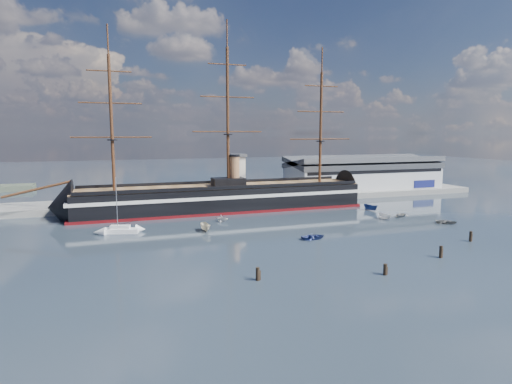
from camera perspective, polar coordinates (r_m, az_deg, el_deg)
name	(u,v)px	position (r m, az deg, el deg)	size (l,w,h in m)	color
ground	(263,221)	(118.14, 0.90, -3.94)	(600.00, 600.00, 0.00)	#222B35
quay	(255,200)	(154.82, -0.19, -1.12)	(180.00, 18.00, 2.00)	slate
warehouse	(363,173)	(178.58, 14.12, 2.42)	(63.00, 21.00, 11.60)	#B7BABC
quay_tower	(238,175)	(148.62, -2.37, 2.29)	(5.00, 5.00, 15.00)	silver
warship	(217,198)	(134.00, -5.23, -0.81)	(112.92, 16.69, 53.94)	black
sailboat	(120,230)	(109.38, -17.64, -4.80)	(8.95, 4.82, 13.75)	white
motorboat_a	(206,231)	(107.00, -6.72, -5.23)	(6.35, 2.33, 2.54)	beige
motorboat_b	(313,239)	(99.54, 7.66, -6.24)	(3.54, 1.41, 1.65)	navy
motorboat_c	(384,219)	(126.29, 16.76, -3.50)	(5.25, 1.93, 2.10)	silver
motorboat_d	(222,222)	(118.07, -4.57, -3.97)	(5.78, 2.51, 2.12)	silver
motorboat_e	(446,224)	(126.01, 24.04, -3.88)	(3.37, 1.35, 1.57)	slate
motorboat_f	(371,211)	(139.25, 15.03, -2.40)	(6.15, 2.26, 2.46)	navy
motorboat_g	(400,217)	(131.33, 18.67, -3.16)	(3.09, 1.24, 1.44)	gray
piling_near_left	(258,280)	(72.02, 0.23, -11.70)	(0.64, 0.64, 2.92)	black
piling_near_mid	(385,275)	(77.82, 16.82, -10.54)	(0.64, 0.64, 2.65)	black
piling_near_right	(440,258)	(91.73, 23.38, -8.05)	(0.64, 0.64, 3.09)	black
piling_far_right	(470,241)	(107.92, 26.67, -5.91)	(0.64, 0.64, 3.05)	black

